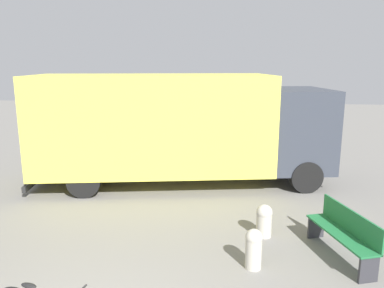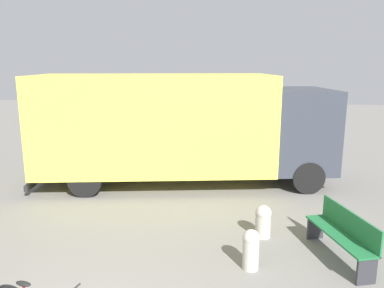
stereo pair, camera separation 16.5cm
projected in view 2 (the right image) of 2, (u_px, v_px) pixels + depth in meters
delivery_truck at (181, 124)px, 10.80m from camera, size 8.71×3.87×3.15m
park_bench at (343, 233)px, 6.68m from camera, size 0.91×1.77×0.90m
bollard_near_bench at (251, 248)px, 6.38m from camera, size 0.30×0.30×0.72m
bollard_far_bench at (263, 220)px, 7.57m from camera, size 0.33×0.33×0.67m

